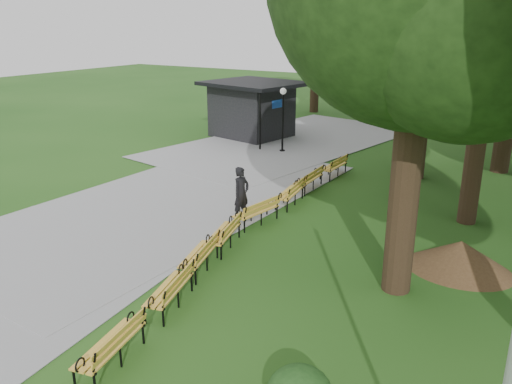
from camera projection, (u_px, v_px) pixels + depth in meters
The scene contains 14 objects.
ground at pixel (205, 255), 14.98m from camera, with size 100.00×100.00×0.00m, color #1F4C15.
path at pixel (167, 200), 19.38m from camera, with size 12.00×38.00×0.06m, color gray.
person at pixel (241, 194), 17.36m from camera, with size 0.66×0.43×1.81m, color black.
kiosk at pixel (251, 109), 29.73m from camera, with size 5.03×4.37×3.15m, color black, non-canonical shape.
lamp_post at pixel (283, 106), 25.94m from camera, with size 0.32×0.32×3.22m.
dirt_mound at pixel (460, 255), 13.96m from camera, with size 2.36×2.36×0.83m, color #47301C.
bench_0 at pixel (110, 345), 10.06m from camera, with size 1.90×0.64×0.88m, color gold, non-canonical shape.
bench_1 at pixel (169, 289), 12.14m from camera, with size 1.90×0.64×0.88m, color gold, non-canonical shape.
bench_2 at pixel (199, 255), 13.93m from camera, with size 1.90×0.64×0.88m, color gold, non-canonical shape.
bench_3 at pixel (223, 233), 15.33m from camera, with size 1.90×0.64×0.88m, color gold, non-canonical shape.
bench_4 at pixel (256, 211), 17.11m from camera, with size 1.90×0.64×0.88m, color gold, non-canonical shape.
bench_5 at pixel (289, 193), 18.92m from camera, with size 1.90×0.64×0.88m, color gold, non-canonical shape.
bench_6 at pixel (308, 179), 20.57m from camera, with size 1.90×0.64×0.88m, color gold, non-canonical shape.
bench_7 at pixel (333, 166), 22.35m from camera, with size 1.90×0.64×0.88m, color gold, non-canonical shape.
Camera 1 is at (8.40, -10.88, 6.38)m, focal length 36.76 mm.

